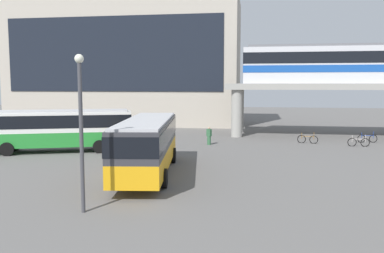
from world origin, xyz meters
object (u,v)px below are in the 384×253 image
object	(u,v)px
train	(362,63)
bus_main	(147,140)
bicycle_brown	(308,139)
bicycle_blue	(367,139)
pedestrian_by_bike_rack	(209,136)
station_building	(126,63)
bicycle_silver	(359,142)
bus_secondary	(59,126)

from	to	relation	value
train	bus_main	world-z (taller)	train
bicycle_brown	bicycle_blue	bearing A→B (deg)	14.04
bus_main	bicycle_blue	distance (m)	22.43
train	bicycle_brown	bearing A→B (deg)	-134.96
pedestrian_by_bike_rack	station_building	bearing A→B (deg)	126.14
bicycle_silver	bus_secondary	bearing A→B (deg)	-164.83
bicycle_blue	pedestrian_by_bike_rack	world-z (taller)	pedestrian_by_bike_rack
bus_main	station_building	bearing A→B (deg)	110.20
station_building	bus_secondary	size ratio (longest dim) A/B	2.66
train	bus_secondary	xyz separation A→B (m)	(-25.31, -13.33, -5.26)
pedestrian_by_bike_rack	bus_secondary	bearing A→B (deg)	-154.07
bicycle_silver	station_building	bearing A→B (deg)	146.38
bicycle_brown	bus_main	bearing A→B (deg)	-127.15
bicycle_blue	bicycle_silver	world-z (taller)	same
bus_main	bicycle_silver	xyz separation A→B (m)	(14.75, 12.98, -1.63)
station_building	train	bearing A→B (deg)	-20.43
bus_main	bicycle_brown	distance (m)	17.86
station_building	pedestrian_by_bike_rack	bearing A→B (deg)	-53.86
bicycle_blue	pedestrian_by_bike_rack	bearing A→B (deg)	-165.60
bus_main	bicycle_blue	world-z (taller)	bus_main
train	bicycle_silver	bearing A→B (deg)	-103.84
bicycle_blue	pedestrian_by_bike_rack	size ratio (longest dim) A/B	1.14
bicycle_blue	bicycle_silver	xyz separation A→B (m)	(-1.36, -2.54, 0.00)
station_building	bicycle_silver	size ratio (longest dim) A/B	16.75
bicycle_blue	pedestrian_by_bike_rack	distance (m)	14.36
train	pedestrian_by_bike_rack	xyz separation A→B (m)	(-14.26, -7.95, -6.52)
bus_main	pedestrian_by_bike_rack	size ratio (longest dim) A/B	7.20
train	station_building	bearing A→B (deg)	159.57
station_building	bicycle_silver	bearing A→B (deg)	-33.62
train	bicycle_blue	world-z (taller)	train
bus_secondary	bicycle_brown	bearing A→B (deg)	21.21
bus_secondary	bicycle_blue	world-z (taller)	bus_secondary
station_building	bicycle_silver	distance (m)	31.98
train	bus_main	distance (m)	26.35
bus_secondary	bicycle_silver	size ratio (longest dim) A/B	6.29
train	bus_secondary	bearing A→B (deg)	-152.23
bus_main	pedestrian_by_bike_rack	xyz separation A→B (m)	(2.20, 11.95, -1.26)
station_building	train	distance (m)	29.42
station_building	pedestrian_by_bike_rack	size ratio (longest dim) A/B	19.15
station_building	bus_secondary	bearing A→B (deg)	-84.57
station_building	bicycle_silver	world-z (taller)	station_building
bus_main	pedestrian_by_bike_rack	distance (m)	12.22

